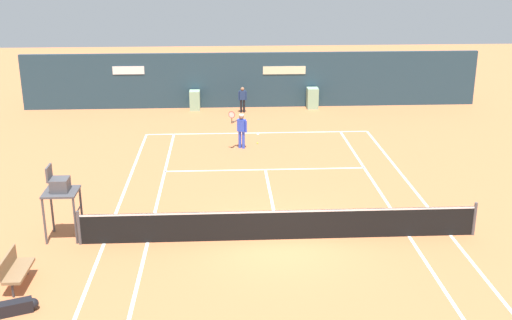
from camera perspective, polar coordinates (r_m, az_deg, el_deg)
The scene contains 10 objects.
ground_plane at distance 20.02m, azimuth 1.99°, elevation -6.41°, with size 80.00×80.00×0.01m.
tennis_net at distance 19.28m, azimuth 2.16°, elevation -5.76°, with size 12.10×0.10×1.07m.
sponsor_back_wall at distance 35.21m, azimuth -0.32°, elevation 7.12°, with size 25.00×1.02×3.02m.
umpire_chair at distance 19.89m, azimuth -17.17°, elevation -2.61°, with size 1.00×1.00×2.32m.
player_bench at distance 17.93m, azimuth -20.87°, elevation -9.05°, with size 0.54×1.37×0.88m.
equipment_bag at distance 16.84m, azimuth -20.44°, elevation -12.21°, with size 0.93×0.56×0.32m.
player_on_baseline at distance 27.84m, azimuth -1.35°, elevation 2.90°, with size 0.80×0.62×1.79m.
ball_kid_centre_post at distance 34.11m, azimuth -1.22°, elevation 5.59°, with size 0.46×0.19×1.39m.
tennis_ball_by_sideline at distance 21.39m, azimuth 6.46°, elevation -4.73°, with size 0.07×0.07×0.07m, color #CCE033.
tennis_ball_near_service_line at distance 28.73m, azimuth 0.13°, elevation 1.53°, with size 0.07×0.07×0.07m, color #CCE033.
Camera 1 is at (-1.68, -17.49, 8.45)m, focal length 44.56 mm.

